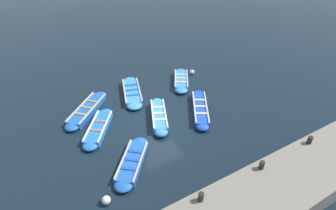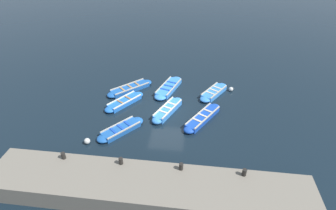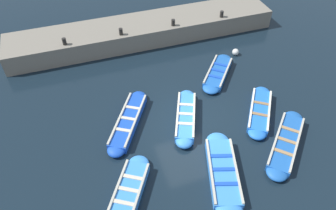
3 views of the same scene
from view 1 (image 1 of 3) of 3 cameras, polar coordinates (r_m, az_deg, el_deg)
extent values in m
plane|color=black|center=(14.53, -2.63, -2.61)|extent=(120.00, 120.00, 0.00)
cube|color=#3884E0|center=(14.29, -1.99, -2.43)|extent=(2.73, 1.74, 0.36)
ellipsoid|color=#3884E0|center=(15.36, -2.40, 0.56)|extent=(0.94, 0.93, 0.36)
ellipsoid|color=#3884E0|center=(13.27, -1.50, -5.89)|extent=(0.94, 0.93, 0.36)
cube|color=beige|center=(14.14, -3.38, -1.82)|extent=(2.42, 1.10, 0.07)
cube|color=beige|center=(14.18, -0.63, -1.64)|extent=(2.42, 1.10, 0.07)
cube|color=beige|center=(14.62, -2.19, -0.47)|extent=(0.39, 0.67, 0.04)
cube|color=beige|center=(14.17, -2.00, -1.78)|extent=(0.39, 0.67, 0.04)
cube|color=beige|center=(13.72, -1.81, -3.18)|extent=(0.39, 0.67, 0.04)
cube|color=#3884E0|center=(16.47, -7.84, 2.76)|extent=(3.01, 1.80, 0.32)
ellipsoid|color=#3884E0|center=(17.69, -8.30, 5.15)|extent=(1.18, 1.16, 0.32)
ellipsoid|color=#3884E0|center=(15.29, -7.30, -0.01)|extent=(1.18, 1.16, 0.32)
cube|color=#B2AD9E|center=(16.36, -9.48, 3.14)|extent=(2.68, 0.91, 0.07)
cube|color=#B2AD9E|center=(16.40, -6.30, 3.52)|extent=(2.68, 0.91, 0.07)
cube|color=#1947B7|center=(16.90, -8.09, 4.34)|extent=(0.40, 0.88, 0.04)
cube|color=#1947B7|center=(16.38, -7.88, 3.29)|extent=(0.40, 0.88, 0.04)
cube|color=#1947B7|center=(15.87, -7.67, 2.17)|extent=(0.40, 0.88, 0.04)
cube|color=#3884E0|center=(17.59, 2.89, 5.34)|extent=(2.48, 1.98, 0.33)
ellipsoid|color=#3884E0|center=(18.63, 2.84, 7.15)|extent=(1.12, 1.11, 0.33)
ellipsoid|color=#3884E0|center=(16.57, 2.94, 3.31)|extent=(1.12, 1.11, 0.33)
cube|color=#B2AD9E|center=(17.49, 1.60, 5.94)|extent=(2.03, 1.28, 0.07)
cube|color=#B2AD9E|center=(17.51, 4.21, 5.89)|extent=(2.03, 1.28, 0.07)
cube|color=beige|center=(17.94, 2.88, 6.66)|extent=(0.52, 0.73, 0.04)
cube|color=beige|center=(17.50, 2.90, 5.87)|extent=(0.52, 0.73, 0.04)
cube|color=beige|center=(17.06, 2.93, 5.05)|extent=(0.52, 0.73, 0.04)
cube|color=#1E59AD|center=(11.95, -7.79, -12.26)|extent=(2.41, 2.21, 0.29)
ellipsoid|color=#1E59AD|center=(12.76, -6.25, -8.36)|extent=(1.14, 1.14, 0.29)
ellipsoid|color=#1E59AD|center=(11.22, -9.61, -16.69)|extent=(1.14, 1.14, 0.29)
cube|color=#B2AD9E|center=(11.93, -9.70, -11.37)|extent=(1.88, 1.58, 0.07)
cube|color=#B2AD9E|center=(11.73, -5.99, -11.95)|extent=(1.88, 1.58, 0.07)
cube|color=#1947B7|center=(12.17, -7.16, -9.99)|extent=(0.59, 0.67, 0.04)
cube|color=#1947B7|center=(11.83, -7.86, -11.71)|extent=(0.59, 0.67, 0.04)
cube|color=#1947B7|center=(11.51, -8.60, -13.53)|extent=(0.59, 0.67, 0.04)
cube|color=#1947B7|center=(14.95, 7.02, -0.87)|extent=(3.04, 2.25, 0.33)
ellipsoid|color=#1947B7|center=(16.22, 6.60, 2.33)|extent=(0.99, 0.98, 0.33)
ellipsoid|color=#1947B7|center=(13.74, 7.53, -4.65)|extent=(0.99, 0.98, 0.33)
cube|color=#B2AD9E|center=(14.81, 5.76, -0.23)|extent=(2.64, 1.63, 0.07)
cube|color=#B2AD9E|center=(14.88, 8.39, -0.27)|extent=(2.64, 1.63, 0.07)
cube|color=beige|center=(15.39, 6.88, 1.12)|extent=(0.47, 0.65, 0.04)
cube|color=beige|center=(14.85, 7.07, -0.30)|extent=(0.47, 0.65, 0.04)
cube|color=beige|center=(14.32, 7.28, -1.81)|extent=(0.47, 0.65, 0.04)
cube|color=#1E59AD|center=(15.49, -17.18, -1.00)|extent=(2.75, 2.74, 0.30)
ellipsoid|color=#1E59AD|center=(16.54, -14.65, 1.96)|extent=(1.14, 1.14, 0.30)
ellipsoid|color=#1E59AD|center=(14.53, -20.06, -4.37)|extent=(1.14, 1.14, 0.30)
cube|color=#B2AD9E|center=(15.59, -18.53, -0.22)|extent=(2.16, 2.15, 0.07)
cube|color=#B2AD9E|center=(15.20, -16.03, -0.67)|extent=(2.16, 2.15, 0.07)
cube|color=#9E7A51|center=(15.84, -16.16, 0.82)|extent=(0.64, 0.64, 0.04)
cube|color=#9E7A51|center=(15.40, -17.28, -0.48)|extent=(0.64, 0.64, 0.04)
cube|color=#9E7A51|center=(14.98, -18.47, -1.86)|extent=(0.64, 0.64, 0.04)
cube|color=blue|center=(14.00, -14.87, -4.89)|extent=(2.55, 2.11, 0.30)
ellipsoid|color=blue|center=(14.93, -13.45, -1.80)|extent=(1.07, 1.06, 0.30)
ellipsoid|color=blue|center=(13.13, -16.51, -8.40)|extent=(1.07, 1.06, 0.30)
cube|color=silver|center=(14.01, -16.42, -4.18)|extent=(2.09, 1.48, 0.07)
cube|color=silver|center=(13.77, -13.54, -4.41)|extent=(2.09, 1.48, 0.07)
cube|color=olive|center=(14.16, -14.55, -3.43)|extent=(0.52, 0.67, 0.04)
cube|color=olive|center=(13.64, -15.43, -5.29)|extent=(0.52, 0.67, 0.04)
cube|color=slate|center=(10.35, 16.77, -21.03)|extent=(2.42, 14.71, 1.03)
cylinder|color=black|center=(12.84, 28.50, -6.71)|extent=(0.20, 0.20, 0.35)
cylinder|color=black|center=(10.92, 19.72, -12.23)|extent=(0.20, 0.20, 0.35)
cylinder|color=black|center=(9.49, 7.18, -19.23)|extent=(0.20, 0.20, 0.35)
sphere|color=silver|center=(10.86, -13.31, -19.52)|extent=(0.35, 0.35, 0.35)
sphere|color=silver|center=(18.71, 5.26, 7.17)|extent=(0.33, 0.33, 0.33)
camera|label=2|loc=(8.29, 97.02, 7.26)|focal=28.00mm
camera|label=3|loc=(21.03, -5.56, 38.38)|focal=35.00mm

